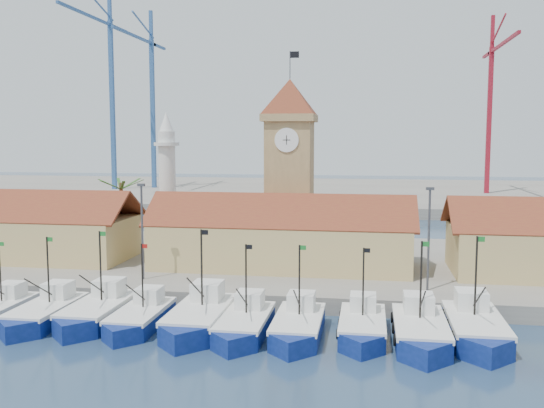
# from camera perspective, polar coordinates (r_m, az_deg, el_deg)

# --- Properties ---
(ground) EXTENTS (400.00, 400.00, 0.00)m
(ground) POSITION_cam_1_polar(r_m,az_deg,el_deg) (44.60, -2.89, -13.04)
(ground) COLOR navy
(ground) RESTS_ON ground
(quay) EXTENTS (140.00, 32.00, 1.50)m
(quay) POSITION_cam_1_polar(r_m,az_deg,el_deg) (67.22, 1.42, -5.76)
(quay) COLOR gray
(quay) RESTS_ON ground
(terminal) EXTENTS (240.00, 80.00, 2.00)m
(terminal) POSITION_cam_1_polar(r_m,az_deg,el_deg) (152.03, 5.83, 1.02)
(terminal) COLOR gray
(terminal) RESTS_ON ground
(boat_2) EXTENTS (3.50, 9.59, 7.26)m
(boat_2) POSITION_cam_1_polar(r_m,az_deg,el_deg) (52.10, -20.67, -9.72)
(boat_2) COLOR navy
(boat_2) RESTS_ON ground
(boat_3) EXTENTS (3.72, 10.19, 7.71)m
(boat_3) POSITION_cam_1_polar(r_m,az_deg,el_deg) (50.98, -16.17, -9.86)
(boat_3) COLOR navy
(boat_3) RESTS_ON ground
(boat_4) EXTENTS (3.32, 9.10, 6.89)m
(boat_4) POSITION_cam_1_polar(r_m,az_deg,el_deg) (48.91, -12.38, -10.55)
(boat_4) COLOR navy
(boat_4) RESTS_ON ground
(boat_5) EXTENTS (3.93, 10.75, 8.14)m
(boat_5) POSITION_cam_1_polar(r_m,az_deg,el_deg) (47.60, -6.91, -10.76)
(boat_5) COLOR navy
(boat_5) RESTS_ON ground
(boat_6) EXTENTS (3.46, 9.48, 7.17)m
(boat_6) POSITION_cam_1_polar(r_m,az_deg,el_deg) (46.12, -2.66, -11.41)
(boat_6) COLOR navy
(boat_6) RESTS_ON ground
(boat_7) EXTENTS (3.47, 9.52, 7.20)m
(boat_7) POSITION_cam_1_polar(r_m,az_deg,el_deg) (45.68, 2.44, -11.58)
(boat_7) COLOR navy
(boat_7) RESTS_ON ground
(boat_8) EXTENTS (3.37, 9.23, 6.98)m
(boat_8) POSITION_cam_1_polar(r_m,az_deg,el_deg) (46.11, 8.50, -11.50)
(boat_8) COLOR navy
(boat_8) RESTS_ON ground
(boat_9) EXTENTS (3.74, 10.24, 7.74)m
(boat_9) POSITION_cam_1_polar(r_m,az_deg,el_deg) (45.60, 13.82, -11.72)
(boat_9) COLOR navy
(boat_9) RESTS_ON ground
(boat_10) EXTENTS (3.87, 10.60, 8.02)m
(boat_10) POSITION_cam_1_polar(r_m,az_deg,el_deg) (47.25, 18.67, -11.19)
(boat_10) COLOR navy
(boat_10) RESTS_ON ground
(hall_center) EXTENTS (27.04, 10.13, 7.61)m
(hall_center) POSITION_cam_1_polar(r_m,az_deg,el_deg) (62.72, 0.93, -3.62)
(hall_center) COLOR tan
(hall_center) RESTS_ON quay
(clock_tower) EXTENTS (5.80, 5.80, 22.70)m
(clock_tower) POSITION_cam_1_polar(r_m,az_deg,el_deg) (67.79, 1.67, 3.90)
(clock_tower) COLOR tan
(clock_tower) RESTS_ON quay
(minaret) EXTENTS (3.00, 3.00, 16.30)m
(minaret) POSITION_cam_1_polar(r_m,az_deg,el_deg) (73.33, -9.83, 2.24)
(minaret) COLOR silver
(minaret) RESTS_ON quay
(palm_tree) EXTENTS (5.60, 5.03, 8.39)m
(palm_tree) POSITION_cam_1_polar(r_m,az_deg,el_deg) (73.59, -13.97, -0.56)
(palm_tree) COLOR brown
(palm_tree) RESTS_ON quay
(lamp_posts) EXTENTS (80.70, 0.25, 9.03)m
(lamp_posts) POSITION_cam_1_polar(r_m,az_deg,el_deg) (54.44, 0.24, -2.47)
(lamp_posts) COLOR #3F3F44
(lamp_posts) RESTS_ON quay
(crane_blue_far) EXTENTS (1.00, 35.46, 48.21)m
(crane_blue_far) POSITION_cam_1_polar(r_m,az_deg,el_deg) (155.68, -15.11, 11.27)
(crane_blue_far) COLOR #2F5890
(crane_blue_far) RESTS_ON terminal
(crane_blue_near) EXTENTS (1.00, 33.48, 44.52)m
(crane_blue_near) POSITION_cam_1_polar(r_m,az_deg,el_deg) (158.09, -11.39, 10.48)
(crane_blue_near) COLOR #2F5890
(crane_blue_near) RESTS_ON terminal
(crane_red_right) EXTENTS (1.00, 36.02, 40.22)m
(crane_red_right) POSITION_cam_1_polar(r_m,az_deg,el_deg) (146.96, 19.98, 9.71)
(crane_red_right) COLOR maroon
(crane_red_right) RESTS_ON terminal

